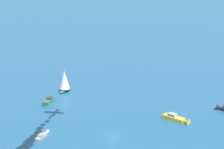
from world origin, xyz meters
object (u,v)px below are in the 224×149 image
(motorboat_offshore, at_px, (177,119))
(motorboat_ahead, at_px, (43,135))
(motorboat_inshore, at_px, (48,101))
(sailboat_far_port, at_px, (65,81))

(motorboat_offshore, bearing_deg, motorboat_ahead, -100.65)
(motorboat_inshore, height_order, motorboat_ahead, motorboat_inshore)
(sailboat_far_port, xyz_separation_m, motorboat_inshore, (9.72, -10.55, -4.01))
(sailboat_far_port, distance_m, motorboat_offshore, 52.41)
(sailboat_far_port, height_order, motorboat_offshore, sailboat_far_port)
(motorboat_inshore, xyz_separation_m, motorboat_offshore, (36.54, 34.86, 0.12))
(motorboat_inshore, bearing_deg, sailboat_far_port, 132.67)
(motorboat_inshore, distance_m, motorboat_ahead, 29.89)
(motorboat_inshore, relative_size, motorboat_ahead, 1.30)
(motorboat_ahead, bearing_deg, motorboat_inshore, 159.74)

